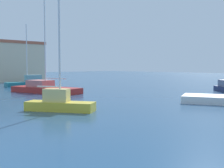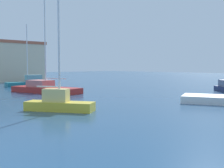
% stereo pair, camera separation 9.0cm
% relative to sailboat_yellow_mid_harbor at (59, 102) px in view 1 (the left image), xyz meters
% --- Properties ---
extents(water, '(160.00, 160.00, 0.00)m').
position_rel_sailboat_yellow_mid_harbor_xyz_m(water, '(6.56, 10.21, -0.52)').
color(water, navy).
rests_on(water, ground).
extents(sailboat_yellow_mid_harbor, '(3.32, 4.08, 6.77)m').
position_rel_sailboat_yellow_mid_harbor_xyz_m(sailboat_yellow_mid_harbor, '(0.00, 0.00, 0.00)').
color(sailboat_yellow_mid_harbor, gold).
rests_on(sailboat_yellow_mid_harbor, water).
extents(sailboat_red_behind_lamppost, '(4.25, 8.08, 11.86)m').
position_rel_sailboat_yellow_mid_harbor_xyz_m(sailboat_red_behind_lamppost, '(4.81, 10.63, -0.03)').
color(sailboat_red_behind_lamppost, '#B22823').
rests_on(sailboat_red_behind_lamppost, water).
extents(sailboat_teal_far_right, '(5.72, 2.31, 8.15)m').
position_rel_sailboat_yellow_mid_harbor_xyz_m(sailboat_teal_far_right, '(7.82, 20.34, 0.03)').
color(sailboat_teal_far_right, '#1E707A').
rests_on(sailboat_teal_far_right, water).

